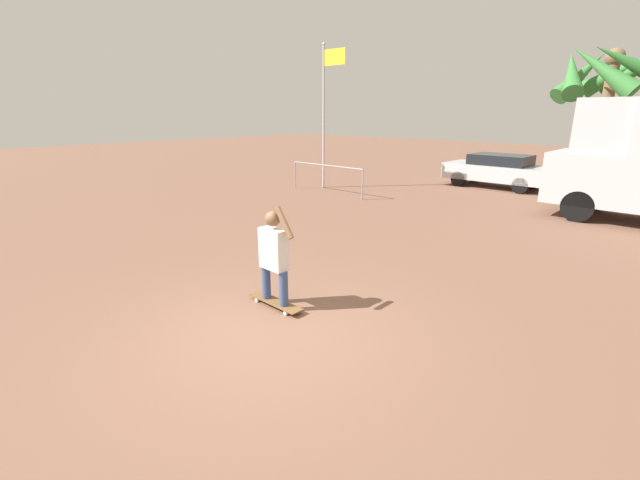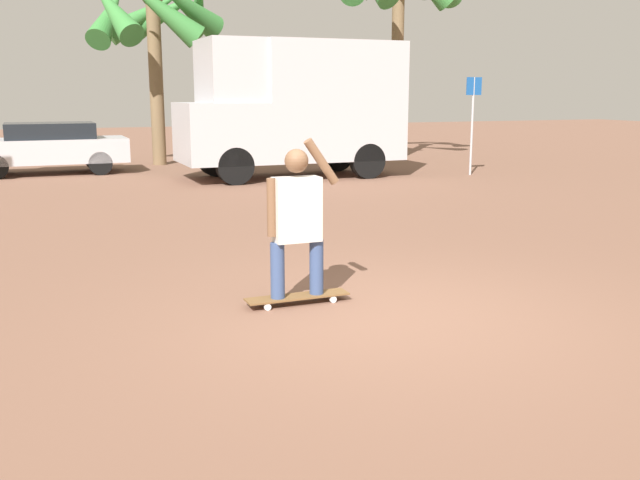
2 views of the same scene
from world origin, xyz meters
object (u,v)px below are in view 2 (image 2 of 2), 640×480
at_px(parked_car_silver, 48,147).
at_px(street_sign, 473,113).
at_px(palm_tree_center_background, 154,15).
at_px(skateboard, 297,297).
at_px(camper_van, 295,105).
at_px(person_skateboarder, 297,214).

distance_m(parked_car_silver, street_sign, 11.00).
bearing_deg(parked_car_silver, palm_tree_center_background, 24.36).
xyz_separation_m(skateboard, camper_van, (3.80, 10.39, 1.72)).
bearing_deg(skateboard, camper_van, 69.90).
bearing_deg(street_sign, camper_van, 163.57).
xyz_separation_m(palm_tree_center_background, street_sign, (6.96, -5.76, -2.67)).
xyz_separation_m(person_skateboarder, camper_van, (3.80, 10.39, 0.88)).
bearing_deg(person_skateboarder, parked_car_silver, 98.14).
distance_m(skateboard, street_sign, 12.31).
height_order(camper_van, street_sign, camper_van).
relative_size(person_skateboarder, parked_car_silver, 0.39).
bearing_deg(camper_van, parked_car_silver, 151.78).
bearing_deg(camper_van, street_sign, -16.43).
distance_m(palm_tree_center_background, street_sign, 9.42).
bearing_deg(camper_van, palm_tree_center_background, 120.39).
bearing_deg(parked_car_silver, skateboard, -81.86).
relative_size(palm_tree_center_background, street_sign, 2.18).
height_order(parked_car_silver, street_sign, street_sign).
distance_m(camper_van, street_sign, 4.52).
bearing_deg(parked_car_silver, camper_van, -28.22).
distance_m(skateboard, person_skateboarder, 0.84).
relative_size(person_skateboarder, palm_tree_center_background, 0.29).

